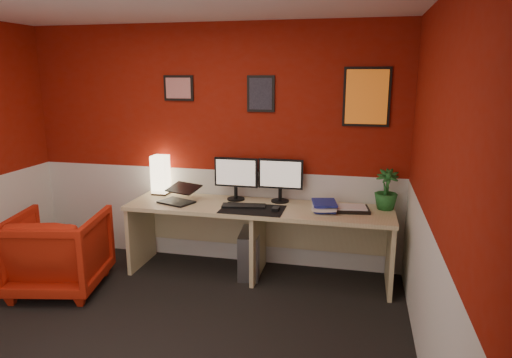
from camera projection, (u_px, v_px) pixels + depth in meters
name	position (u px, v px, depth m)	size (l,w,h in m)	color
ground	(142.00, 347.00, 3.41)	(4.00, 3.50, 0.01)	black
wall_back	(212.00, 146.00, 4.79)	(4.00, 0.01, 2.50)	maroon
wall_right	(441.00, 203.00, 2.69)	(0.01, 3.50, 2.50)	maroon
wainscot_back	(213.00, 214.00, 4.95)	(4.00, 0.01, 1.00)	silver
wainscot_right	(429.00, 317.00, 2.86)	(0.01, 3.50, 1.00)	silver
desk	(258.00, 241.00, 4.53)	(2.60, 0.65, 0.73)	tan
shoji_lamp	(161.00, 176.00, 4.86)	(0.16, 0.16, 0.40)	#FFE5B2
laptop	(176.00, 192.00, 4.54)	(0.33, 0.23, 0.22)	black
monitor_left	(236.00, 172.00, 4.62)	(0.45, 0.06, 0.58)	black
monitor_right	(280.00, 174.00, 4.54)	(0.45, 0.06, 0.58)	black
desk_mat	(253.00, 209.00, 4.34)	(0.60, 0.38, 0.01)	black
keyboard	(244.00, 206.00, 4.41)	(0.42, 0.14, 0.02)	black
mouse	(276.00, 209.00, 4.29)	(0.06, 0.10, 0.03)	black
book_bottom	(314.00, 209.00, 4.33)	(0.21, 0.28, 0.03)	navy
book_middle	(312.00, 206.00, 4.31)	(0.23, 0.31, 0.02)	silver
book_top	(313.00, 203.00, 4.32)	(0.22, 0.30, 0.03)	navy
zen_tray	(350.00, 209.00, 4.30)	(0.35, 0.25, 0.03)	black
potted_plant	(386.00, 190.00, 4.32)	(0.22, 0.22, 0.39)	#19591E
pc_tower	(250.00, 253.00, 4.60)	(0.20, 0.45, 0.45)	#99999E
armchair	(59.00, 251.00, 4.25)	(0.80, 0.82, 0.75)	#A91F0D
art_left	(179.00, 88.00, 4.71)	(0.32, 0.02, 0.26)	red
art_center	(261.00, 94.00, 4.53)	(0.28, 0.02, 0.36)	black
art_right	(367.00, 97.00, 4.31)	(0.44, 0.02, 0.56)	orange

